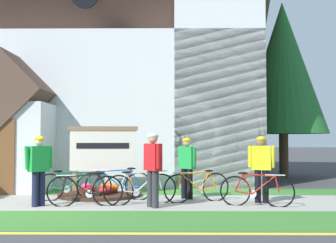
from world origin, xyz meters
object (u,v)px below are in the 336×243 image
church_sign (103,150)px  bicycle_yellow (119,185)px  bicycle_black (256,190)px  cyclist_in_white_jersey (261,164)px  roadside_conifer (283,68)px  cyclist_in_green_jersey (153,164)px  bicycle_green (197,187)px  bicycle_orange (140,188)px  bicycle_silver (85,190)px  cyclist_in_orange_jersey (39,165)px  cyclist_in_red_jersey (187,164)px  bicycle_white (70,186)px

church_sign → bicycle_yellow: size_ratio=1.11×
bicycle_black → bicycle_yellow: 3.48m
cyclist_in_white_jersey → roadside_conifer: (2.35, 6.81, 3.52)m
bicycle_black → roadside_conifer: size_ratio=0.23×
church_sign → cyclist_in_green_jersey: 2.82m
bicycle_green → bicycle_orange: (-1.37, -0.42, 0.01)m
bicycle_orange → cyclist_in_white_jersey: 2.98m
roadside_conifer → bicycle_silver: bearing=-131.5°
church_sign → cyclist_in_white_jersey: bearing=-22.0°
bicycle_green → cyclist_in_white_jersey: bearing=-5.6°
cyclist_in_orange_jersey → cyclist_in_red_jersey: (3.44, 1.24, -0.03)m
bicycle_silver → cyclist_in_white_jersey: 4.22m
cyclist_in_red_jersey → cyclist_in_orange_jersey: bearing=-160.1°
bicycle_green → bicycle_yellow: bearing=167.7°
bicycle_green → bicycle_black: size_ratio=0.99×
bicycle_white → bicycle_black: size_ratio=0.99×
bicycle_black → cyclist_in_green_jersey: 2.46m
bicycle_silver → bicycle_green: bearing=14.5°
bicycle_green → roadside_conifer: bearing=59.7°
roadside_conifer → bicycle_yellow: bearing=-133.3°
bicycle_yellow → roadside_conifer: bearing=46.7°
church_sign → bicycle_white: (-0.62, -1.23, -0.86)m
cyclist_in_white_jersey → roadside_conifer: roadside_conifer is taller
cyclist_in_red_jersey → cyclist_in_green_jersey: bearing=-120.9°
bicycle_orange → bicycle_silver: 1.26m
church_sign → bicycle_orange: church_sign is taller
cyclist_in_green_jersey → roadside_conifer: bearing=56.7°
bicycle_black → bicycle_yellow: (-3.31, 1.08, 0.01)m
cyclist_in_white_jersey → roadside_conifer: bearing=71.0°
bicycle_black → cyclist_in_orange_jersey: size_ratio=1.02×
bicycle_orange → cyclist_in_orange_jersey: (-2.30, -0.31, 0.56)m
church_sign → bicycle_black: bearing=-29.0°
bicycle_orange → bicycle_silver: bearing=-168.1°
cyclist_in_orange_jersey → cyclist_in_red_jersey: bearing=19.9°
bicycle_orange → bicycle_yellow: 1.05m
bicycle_white → bicycle_yellow: 1.22m
bicycle_black → cyclist_in_red_jersey: (-1.55, 1.16, 0.54)m
bicycle_yellow → cyclist_in_green_jersey: 1.70m
church_sign → roadside_conifer: 8.87m
bicycle_black → roadside_conifer: (2.57, 7.31, 4.09)m
roadside_conifer → cyclist_in_white_jersey: bearing=-109.0°
bicycle_yellow → cyclist_in_white_jersey: bearing=-9.4°
bicycle_orange → bicycle_black: bearing=-4.9°
bicycle_green → cyclist_in_red_jersey: bearing=114.6°
bicycle_orange → cyclist_in_orange_jersey: bearing=-172.2°
bicycle_green → cyclist_in_green_jersey: size_ratio=0.97×
bicycle_silver → cyclist_in_green_jersey: 1.68m
bicycle_green → cyclist_in_red_jersey: size_ratio=1.04×
cyclist_in_orange_jersey → roadside_conifer: roadside_conifer is taller
bicycle_black → cyclist_in_white_jersey: size_ratio=1.03×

